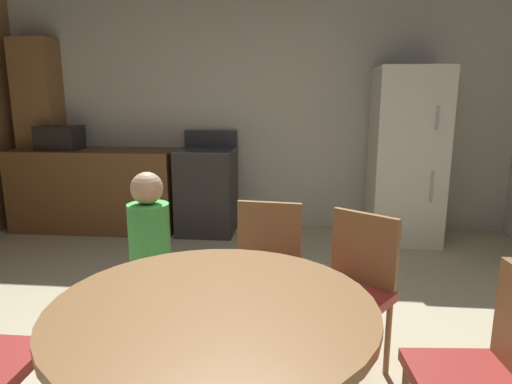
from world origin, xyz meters
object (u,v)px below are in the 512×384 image
microwave (60,138)px  person_child (151,265)px  oven_range (207,191)px  chair_east (490,372)px  refrigerator (406,156)px  chair_northeast (352,285)px  chair_north (266,269)px  dining_table (214,345)px

microwave → person_child: bearing=-53.3°
oven_range → chair_east: bearing=-61.8°
refrigerator → chair_northeast: size_ratio=2.02×
chair_north → person_child: 0.65m
microwave → chair_northeast: microwave is taller
oven_range → person_child: 2.49m
refrigerator → chair_east: size_ratio=2.02×
person_child → chair_north: bearing=76.1°
refrigerator → chair_north: bearing=-119.4°
chair_northeast → chair_north: 0.50m
microwave → chair_east: microwave is taller
chair_east → refrigerator: bearing=-101.6°
refrigerator → chair_northeast: refrigerator is taller
dining_table → person_child: bearing=122.6°
person_child → refrigerator: bearing=110.0°
microwave → chair_east: bearing=-43.6°
microwave → person_child: (1.85, -2.48, -0.45)m
microwave → chair_northeast: (2.93, -2.45, -0.53)m
chair_east → chair_north: (-0.88, 0.90, 0.00)m
refrigerator → chair_north: refrigerator is taller
chair_north → oven_range: bearing=-153.9°
chair_northeast → chair_east: same height
microwave → dining_table: (2.35, -3.26, -0.43)m
chair_northeast → person_child: bearing=-53.0°
microwave → chair_east: 4.64m
dining_table → chair_northeast: bearing=54.3°
chair_east → oven_range: bearing=-66.6°
dining_table → person_child: (-0.50, 0.78, -0.02)m
refrigerator → chair_northeast: (-0.78, -2.40, -0.38)m
chair_northeast → person_child: (-1.08, -0.03, 0.08)m
chair_east → chair_north: 1.26m
refrigerator → microwave: refrigerator is taller
person_child → oven_range: bearing=152.4°
chair_east → chair_north: size_ratio=1.00×
microwave → chair_north: (2.46, -2.27, -0.53)m
microwave → chair_north: size_ratio=0.51×
dining_table → refrigerator: bearing=67.0°
oven_range → refrigerator: bearing=-1.5°
person_child → dining_table: bearing=0.0°
refrigerator → microwave: size_ratio=4.00×
chair_north → person_child: bearing=-65.1°
oven_range → person_child: oven_range is taller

